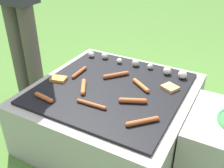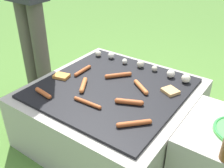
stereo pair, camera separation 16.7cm
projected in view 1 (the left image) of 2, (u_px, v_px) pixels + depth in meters
The scene contains 13 objects.
ground_plane at pixel (112, 134), 1.88m from camera, with size 14.00×14.00×0.00m, color #47702D.
grill at pixel (112, 112), 1.78m from camera, with size 1.00×1.00×0.39m.
sausage_mid_left at pixel (116, 75), 1.79m from camera, with size 0.14×0.15×0.03m.
sausage_back_right at pixel (141, 85), 1.67m from camera, with size 0.15×0.11×0.03m.
sausage_front_center at pixel (133, 101), 1.52m from camera, with size 0.16×0.09×0.03m.
sausage_back_left at pixel (44, 97), 1.55m from camera, with size 0.15×0.04×0.03m.
sausage_mid_right at pixel (83, 87), 1.65m from camera, with size 0.11×0.16×0.03m.
sausage_front_right at pixel (79, 72), 1.83m from camera, with size 0.03×0.18×0.03m.
sausage_front_left at pixel (142, 121), 1.35m from camera, with size 0.14×0.15×0.03m.
sausage_back_center at pixel (91, 104), 1.49m from camera, with size 0.20×0.03×0.02m.
bread_slice_right at pixel (170, 88), 1.65m from camera, with size 0.12×0.11×0.02m.
bread_slice_center at pixel (59, 79), 1.75m from camera, with size 0.12×0.09×0.02m.
mushroom_row at pixel (141, 65), 1.90m from camera, with size 0.78×0.08×0.06m.
Camera 1 is at (0.69, -1.27, 1.26)m, focal length 42.00 mm.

